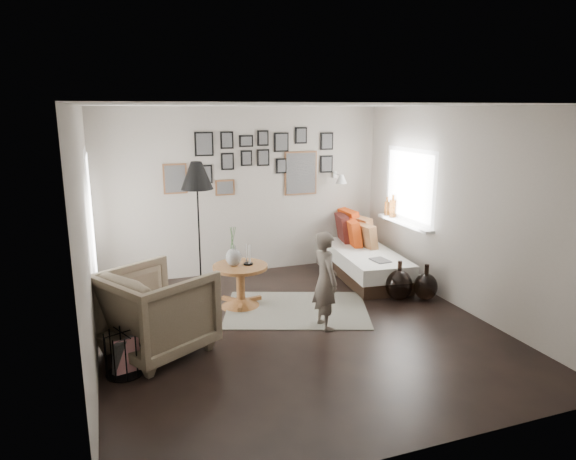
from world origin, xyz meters
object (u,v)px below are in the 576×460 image
object	(u,v)px
pedestal_table	(241,287)
vase	(234,254)
magazine_basket	(124,354)
child	(325,280)
demijohn_large	(399,285)
demijohn_small	(426,286)
daybed	(362,258)
floor_lamp	(197,181)
armchair	(157,311)

from	to	relation	value
pedestal_table	vase	world-z (taller)	vase
magazine_basket	child	xyz separation A→B (m)	(2.31, 0.35, 0.38)
pedestal_table	magazine_basket	xyz separation A→B (m)	(-1.54, -1.35, -0.05)
vase	demijohn_large	distance (m)	2.30
pedestal_table	demijohn_small	xyz separation A→B (m)	(2.45, -0.63, -0.07)
child	demijohn_small	bearing A→B (deg)	-80.67
pedestal_table	daybed	bearing A→B (deg)	15.48
demijohn_large	demijohn_small	world-z (taller)	demijohn_large
demijohn_small	daybed	bearing A→B (deg)	105.60
daybed	demijohn_small	size ratio (longest dim) A/B	4.00
pedestal_table	floor_lamp	size ratio (longest dim) A/B	0.38
pedestal_table	demijohn_small	distance (m)	2.53
vase	child	distance (m)	1.34
magazine_basket	demijohn_small	xyz separation A→B (m)	(3.99, 0.72, -0.03)
magazine_basket	child	size ratio (longest dim) A/B	0.39
vase	demijohn_small	bearing A→B (deg)	-14.46
pedestal_table	demijohn_large	xyz separation A→B (m)	(2.10, -0.51, -0.05)
magazine_basket	child	distance (m)	2.37
armchair	floor_lamp	world-z (taller)	floor_lamp
vase	child	size ratio (longest dim) A/B	0.43
vase	demijohn_small	xyz separation A→B (m)	(2.53, -0.65, -0.54)
vase	armchair	size ratio (longest dim) A/B	0.51
vase	daybed	bearing A→B (deg)	14.45
pedestal_table	daybed	world-z (taller)	daybed
floor_lamp	child	size ratio (longest dim) A/B	1.58
magazine_basket	demijohn_small	distance (m)	4.05
vase	pedestal_table	bearing A→B (deg)	-14.04
vase	armchair	world-z (taller)	vase
vase	floor_lamp	world-z (taller)	floor_lamp
floor_lamp	child	xyz separation A→B (m)	(1.18, -1.65, -1.02)
child	armchair	bearing A→B (deg)	85.72
vase	magazine_basket	size ratio (longest dim) A/B	1.12
demijohn_large	floor_lamp	bearing A→B (deg)	155.22
magazine_basket	demijohn_small	world-z (taller)	demijohn_small
pedestal_table	floor_lamp	bearing A→B (deg)	122.38
magazine_basket	vase	bearing A→B (deg)	43.16
demijohn_small	child	xyz separation A→B (m)	(-1.68, -0.37, 0.40)
armchair	demijohn_large	distance (m)	3.31
demijohn_large	pedestal_table	bearing A→B (deg)	166.29
floor_lamp	magazine_basket	xyz separation A→B (m)	(-1.13, -2.00, -1.40)
demijohn_large	magazine_basket	bearing A→B (deg)	-167.00
child	daybed	bearing A→B (deg)	-43.28
daybed	demijohn_small	xyz separation A→B (m)	(0.34, -1.22, -0.11)
demijohn_small	pedestal_table	bearing A→B (deg)	165.53
demijohn_small	child	world-z (taller)	child
daybed	floor_lamp	distance (m)	2.84
daybed	magazine_basket	bearing A→B (deg)	-146.35
demijohn_small	magazine_basket	bearing A→B (deg)	-169.76
armchair	pedestal_table	bearing A→B (deg)	-80.64
daybed	child	size ratio (longest dim) A/B	1.69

